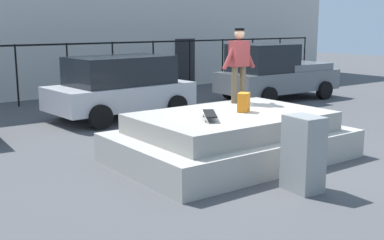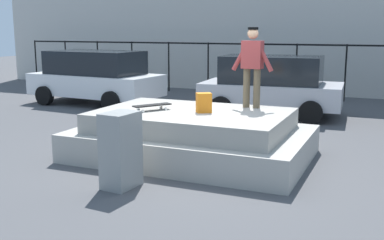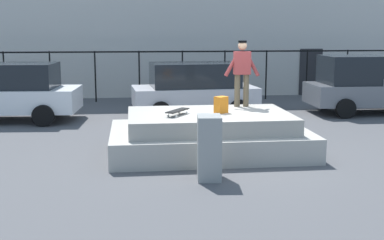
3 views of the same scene
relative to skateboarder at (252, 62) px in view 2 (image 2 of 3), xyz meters
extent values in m
plane|color=#4C4C4F|center=(-0.66, -1.23, -1.85)|extent=(60.00, 60.00, 0.00)
cube|color=#ADA89E|center=(-0.94, -0.86, -1.58)|extent=(4.49, 2.97, 0.55)
cube|color=#A09B91|center=(-0.94, -0.86, -1.12)|extent=(3.68, 2.43, 0.37)
cylinder|color=brown|center=(0.11, -0.01, -0.53)|extent=(0.14, 0.14, 0.80)
cylinder|color=brown|center=(-0.11, 0.01, -0.53)|extent=(0.14, 0.14, 0.80)
cube|color=maroon|center=(0.00, 0.00, 0.15)|extent=(0.42, 0.27, 0.55)
cylinder|color=maroon|center=(0.25, -0.02, 0.10)|extent=(0.38, 0.11, 0.59)
cylinder|color=maroon|center=(-0.25, 0.02, 0.10)|extent=(0.38, 0.11, 0.59)
sphere|color=tan|center=(0.00, 0.00, 0.57)|extent=(0.22, 0.22, 0.22)
cylinder|color=black|center=(0.00, 0.00, 0.67)|extent=(0.22, 0.22, 0.05)
cube|color=black|center=(-1.69, -1.12, -0.82)|extent=(0.60, 0.76, 0.02)
cylinder|color=silver|center=(-1.47, -0.96, -0.90)|extent=(0.06, 0.06, 0.06)
cylinder|color=silver|center=(-1.64, -0.85, -0.90)|extent=(0.06, 0.06, 0.06)
cylinder|color=silver|center=(-1.75, -1.39, -0.90)|extent=(0.06, 0.06, 0.06)
cylinder|color=silver|center=(-1.92, -1.28, -0.90)|extent=(0.06, 0.06, 0.06)
cube|color=orange|center=(-0.68, -0.92, -0.74)|extent=(0.34, 0.32, 0.38)
cube|color=white|center=(-6.59, 3.97, -1.18)|extent=(4.59, 2.25, 0.71)
cube|color=black|center=(-6.59, 3.97, -0.45)|extent=(3.24, 1.92, 0.77)
cylinder|color=black|center=(-7.90, 5.05, -1.53)|extent=(0.65, 0.27, 0.64)
cylinder|color=black|center=(-8.05, 3.09, -1.53)|extent=(0.65, 0.27, 0.64)
cylinder|color=black|center=(-5.14, 4.84, -1.53)|extent=(0.65, 0.27, 0.64)
cylinder|color=black|center=(-5.29, 2.89, -1.53)|extent=(0.65, 0.27, 0.64)
cube|color=#B7B7BC|center=(-0.64, 4.24, -1.21)|extent=(4.12, 2.19, 0.64)
cube|color=black|center=(-0.64, 4.24, -0.50)|extent=(2.91, 1.88, 0.78)
cylinder|color=black|center=(-1.95, 5.13, -1.53)|extent=(0.65, 0.26, 0.64)
cylinder|color=black|center=(-1.81, 3.18, -1.53)|extent=(0.65, 0.26, 0.64)
cylinder|color=black|center=(0.53, 5.30, -1.53)|extent=(0.65, 0.26, 0.64)
cylinder|color=black|center=(0.66, 3.35, -1.53)|extent=(0.65, 0.26, 0.64)
cube|color=gray|center=(-1.27, -2.98, -1.24)|extent=(0.49, 0.64, 1.22)
cylinder|color=black|center=(-12.66, 7.93, -0.86)|extent=(0.06, 0.06, 1.99)
cylinder|color=black|center=(-10.95, 7.93, -0.86)|extent=(0.06, 0.06, 1.99)
cylinder|color=black|center=(-9.23, 7.93, -0.86)|extent=(0.06, 0.06, 1.99)
cylinder|color=black|center=(-7.52, 7.93, -0.86)|extent=(0.06, 0.06, 1.99)
cylinder|color=black|center=(-5.80, 7.93, -0.86)|extent=(0.06, 0.06, 1.99)
cylinder|color=black|center=(-4.09, 7.93, -0.86)|extent=(0.06, 0.06, 1.99)
cylinder|color=black|center=(-2.38, 7.93, -0.86)|extent=(0.06, 0.06, 1.99)
cylinder|color=black|center=(-0.66, 7.93, -0.86)|extent=(0.06, 0.06, 1.99)
cylinder|color=black|center=(1.05, 7.93, -0.86)|extent=(0.06, 0.06, 1.99)
cube|color=black|center=(-0.66, 7.93, 0.10)|extent=(24.00, 0.04, 0.06)
cube|color=beige|center=(-0.66, 13.26, 1.34)|extent=(28.54, 8.40, 6.40)
camera|label=1|loc=(-7.20, -8.02, 0.80)|focal=46.04mm
camera|label=2|loc=(2.67, -9.17, 0.66)|focal=43.88mm
camera|label=3|loc=(-2.71, -12.20, 0.94)|focal=47.45mm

